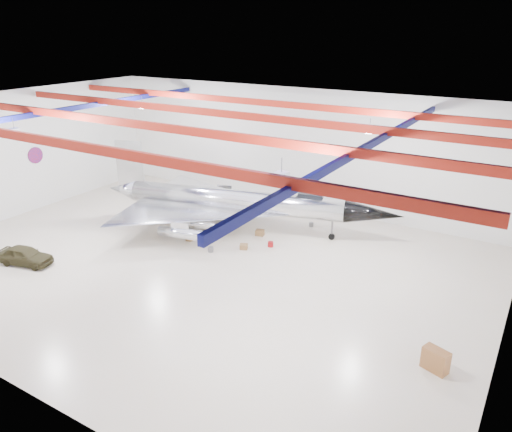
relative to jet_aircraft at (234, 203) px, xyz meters
The scene contains 17 objects.
floor 7.41m from the jet_aircraft, 78.66° to the right, with size 40.00×40.00×0.00m, color beige.
wall_back 8.81m from the jet_aircraft, 80.27° to the left, with size 40.00×40.00×0.00m, color silver.
wall_left 20.11m from the jet_aircraft, 159.62° to the right, with size 30.00×30.00×0.00m, color silver.
ceiling 11.21m from the jet_aircraft, 78.66° to the right, with size 40.00×40.00×0.00m, color #0A0F38.
ceiling_structure 10.70m from the jet_aircraft, 78.66° to the right, with size 39.50×29.50×1.08m.
wall_roundel 19.38m from the jet_aircraft, 165.16° to the right, with size 1.50×1.50×0.10m, color #B21414.
jet_aircraft is the anchor object (origin of this frame).
jeep 16.32m from the jet_aircraft, 124.12° to the right, with size 1.62×4.03×1.37m, color #35301A.
desk 21.52m from the jet_aircraft, 28.57° to the right, with size 1.30×0.65×1.19m, color brown.
crate_ply 4.85m from the jet_aircraft, 112.68° to the right, with size 0.48×0.38×0.33m, color olive.
toolbox_red 2.18m from the jet_aircraft, 163.36° to the left, with size 0.39×0.31×0.27m, color maroon.
engine_drum 5.34m from the jet_aircraft, 78.13° to the right, with size 0.43×0.43×0.39m, color #59595B.
parts_bin 3.29m from the jet_aircraft, ahead, with size 0.67×0.54×0.47m, color olive.
crate_small 4.32m from the jet_aircraft, 150.40° to the right, with size 0.42×0.34×0.30m, color #59595B.
tool_chest 5.16m from the jet_aircraft, 19.97° to the right, with size 0.44×0.44×0.39m, color maroon.
oil_barrel 4.73m from the jet_aircraft, 46.77° to the right, with size 0.59×0.47×0.41m, color olive.
spares_box 6.89m from the jet_aircraft, 35.57° to the left, with size 0.38×0.38×0.35m, color #59595B.
Camera 1 is at (20.53, -25.53, 16.15)m, focal length 35.00 mm.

